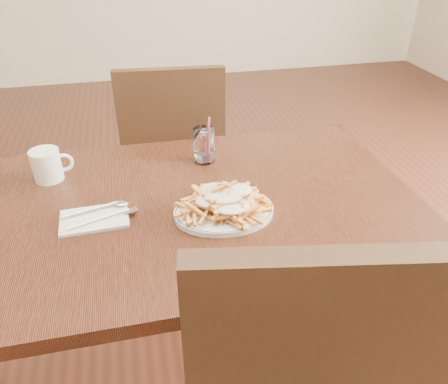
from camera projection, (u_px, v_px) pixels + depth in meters
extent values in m
plane|color=black|center=(208.00, 369.00, 1.62)|extent=(7.00, 7.00, 0.00)
cube|color=black|center=(203.00, 207.00, 1.23)|extent=(1.20, 0.80, 0.04)
cylinder|color=black|center=(419.00, 359.00, 1.24)|extent=(0.05, 0.05, 0.71)
cylinder|color=black|center=(43.00, 256.00, 1.61)|extent=(0.05, 0.05, 0.71)
cylinder|color=black|center=(320.00, 218.00, 1.82)|extent=(0.05, 0.05, 0.71)
cube|color=black|center=(324.00, 370.00, 0.75)|extent=(0.47, 0.13, 0.52)
cube|color=black|center=(174.00, 159.00, 2.08)|extent=(0.46, 0.46, 0.04)
cube|color=black|center=(172.00, 126.00, 1.78)|extent=(0.43, 0.07, 0.47)
cylinder|color=black|center=(209.00, 178.00, 2.38)|extent=(0.04, 0.04, 0.42)
cylinder|color=black|center=(141.00, 183.00, 2.33)|extent=(0.04, 0.04, 0.42)
cylinder|color=black|center=(218.00, 218.00, 2.07)|extent=(0.04, 0.04, 0.42)
cylinder|color=black|center=(139.00, 224.00, 2.02)|extent=(0.04, 0.04, 0.42)
torus|color=black|center=(224.00, 210.00, 1.15)|extent=(0.26, 0.26, 0.01)
ellipsoid|color=white|center=(224.00, 193.00, 1.12)|extent=(0.18, 0.15, 0.03)
cube|color=silver|center=(94.00, 219.00, 1.14)|extent=(0.18, 0.12, 0.01)
cylinder|color=white|center=(204.00, 145.00, 1.38)|extent=(0.07, 0.07, 0.11)
cylinder|color=white|center=(205.00, 156.00, 1.41)|extent=(0.06, 0.06, 0.03)
cylinder|color=#CE4E73|center=(207.00, 137.00, 1.38)|extent=(0.02, 0.04, 0.15)
cylinder|color=white|center=(47.00, 165.00, 1.29)|extent=(0.09, 0.09, 0.09)
torus|color=white|center=(64.00, 163.00, 1.30)|extent=(0.06, 0.02, 0.06)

